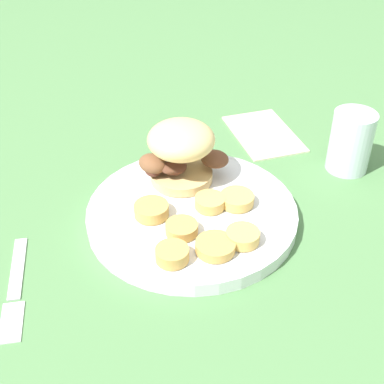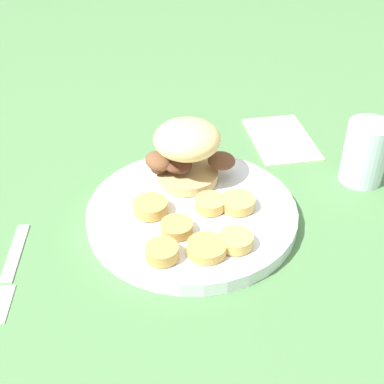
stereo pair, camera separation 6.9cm
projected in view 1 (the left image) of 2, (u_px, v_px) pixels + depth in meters
The scene contains 13 objects.
ground_plane at pixel (192, 219), 0.72m from camera, with size 4.00×4.00×0.00m, color #4C7A47.
dinner_plate at pixel (192, 212), 0.71m from camera, with size 0.28×0.28×0.02m.
sandwich at pixel (180, 151), 0.73m from camera, with size 0.09×0.13×0.09m.
potato_round_0 at pixel (243, 236), 0.65m from camera, with size 0.04×0.04×0.01m, color tan.
potato_round_1 at pixel (237, 199), 0.71m from camera, with size 0.05×0.05×0.01m, color tan.
potato_round_2 at pixel (215, 246), 0.64m from camera, with size 0.05×0.05×0.01m, color tan.
potato_round_3 at pixel (210, 202), 0.71m from camera, with size 0.04×0.04×0.01m, color tan.
potato_round_4 at pixel (151, 210), 0.69m from camera, with size 0.05×0.05×0.02m, color tan.
potato_round_5 at pixel (182, 228), 0.66m from camera, with size 0.04×0.04×0.01m, color tan.
potato_round_6 at pixel (172, 254), 0.62m from camera, with size 0.04×0.04×0.02m, color tan.
fork at pixel (16, 289), 0.62m from camera, with size 0.16×0.06×0.00m.
drinking_glass at pixel (351, 142), 0.79m from camera, with size 0.06×0.06×0.09m.
napkin at pixel (264, 133), 0.90m from camera, with size 0.15×0.10×0.01m, color beige.
Camera 1 is at (0.51, -0.23, 0.46)m, focal length 50.00 mm.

